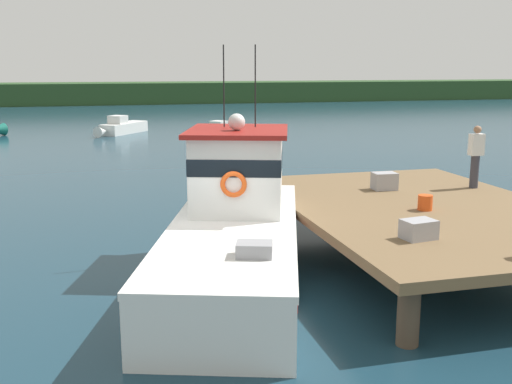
{
  "coord_description": "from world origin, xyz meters",
  "views": [
    {
      "loc": [
        -2.4,
        -12.14,
        4.34
      ],
      "look_at": [
        1.2,
        1.53,
        1.4
      ],
      "focal_mm": 42.62,
      "sensor_mm": 36.0,
      "label": 1
    }
  ],
  "objects_px": {
    "crate_stack_near_edge": "(384,181)",
    "main_fishing_boat": "(236,226)",
    "mooring_buoy_outer": "(212,189)",
    "moored_boat_mid_harbor": "(121,127)",
    "deckhand_by_the_boat": "(476,155)",
    "mooring_buoy_spare_mooring": "(217,132)",
    "moored_boat_near_channel": "(221,132)",
    "crate_single_by_cleat": "(419,229)",
    "bait_bucket": "(425,203)",
    "mooring_buoy_inshore": "(208,146)"
  },
  "relations": [
    {
      "from": "moored_boat_mid_harbor",
      "to": "mooring_buoy_inshore",
      "type": "distance_m",
      "value": 9.78
    },
    {
      "from": "deckhand_by_the_boat",
      "to": "mooring_buoy_outer",
      "type": "height_order",
      "value": "deckhand_by_the_boat"
    },
    {
      "from": "mooring_buoy_inshore",
      "to": "crate_stack_near_edge",
      "type": "bearing_deg",
      "value": -85.27
    },
    {
      "from": "main_fishing_boat",
      "to": "bait_bucket",
      "type": "xyz_separation_m",
      "value": [
        4.2,
        -0.47,
        0.36
      ]
    },
    {
      "from": "crate_single_by_cleat",
      "to": "bait_bucket",
      "type": "height_order",
      "value": "crate_single_by_cleat"
    },
    {
      "from": "deckhand_by_the_boat",
      "to": "mooring_buoy_spare_mooring",
      "type": "relative_size",
      "value": 5.0
    },
    {
      "from": "bait_bucket",
      "to": "moored_boat_near_channel",
      "type": "distance_m",
      "value": 24.77
    },
    {
      "from": "bait_bucket",
      "to": "deckhand_by_the_boat",
      "type": "bearing_deg",
      "value": 37.34
    },
    {
      "from": "moored_boat_mid_harbor",
      "to": "mooring_buoy_spare_mooring",
      "type": "height_order",
      "value": "moored_boat_mid_harbor"
    },
    {
      "from": "moored_boat_mid_harbor",
      "to": "mooring_buoy_spare_mooring",
      "type": "bearing_deg",
      "value": -19.31
    },
    {
      "from": "bait_bucket",
      "to": "moored_boat_mid_harbor",
      "type": "distance_m",
      "value": 29.19
    },
    {
      "from": "deckhand_by_the_boat",
      "to": "moored_boat_near_channel",
      "type": "relative_size",
      "value": 0.45
    },
    {
      "from": "crate_single_by_cleat",
      "to": "moored_boat_mid_harbor",
      "type": "height_order",
      "value": "crate_single_by_cleat"
    },
    {
      "from": "main_fishing_boat",
      "to": "mooring_buoy_spare_mooring",
      "type": "distance_m",
      "value": 26.55
    },
    {
      "from": "moored_boat_near_channel",
      "to": "mooring_buoy_inshore",
      "type": "height_order",
      "value": "moored_boat_near_channel"
    },
    {
      "from": "main_fishing_boat",
      "to": "crate_stack_near_edge",
      "type": "distance_m",
      "value": 4.76
    },
    {
      "from": "crate_single_by_cleat",
      "to": "mooring_buoy_outer",
      "type": "distance_m",
      "value": 10.54
    },
    {
      "from": "crate_stack_near_edge",
      "to": "moored_boat_near_channel",
      "type": "xyz_separation_m",
      "value": [
        0.25,
        22.42,
        -1.06
      ]
    },
    {
      "from": "crate_single_by_cleat",
      "to": "moored_boat_near_channel",
      "type": "bearing_deg",
      "value": 86.34
    },
    {
      "from": "bait_bucket",
      "to": "mooring_buoy_inshore",
      "type": "bearing_deg",
      "value": 93.71
    },
    {
      "from": "main_fishing_boat",
      "to": "mooring_buoy_spare_mooring",
      "type": "relative_size",
      "value": 30.34
    },
    {
      "from": "crate_single_by_cleat",
      "to": "crate_stack_near_edge",
      "type": "distance_m",
      "value": 4.58
    },
    {
      "from": "bait_bucket",
      "to": "mooring_buoy_inshore",
      "type": "relative_size",
      "value": 0.94
    },
    {
      "from": "main_fishing_boat",
      "to": "deckhand_by_the_boat",
      "type": "bearing_deg",
      "value": 12.31
    },
    {
      "from": "moored_boat_mid_harbor",
      "to": "mooring_buoy_outer",
      "type": "height_order",
      "value": "moored_boat_mid_harbor"
    },
    {
      "from": "crate_single_by_cleat",
      "to": "mooring_buoy_outer",
      "type": "xyz_separation_m",
      "value": [
        -1.96,
        10.29,
        -1.15
      ]
    },
    {
      "from": "crate_single_by_cleat",
      "to": "mooring_buoy_outer",
      "type": "height_order",
      "value": "crate_single_by_cleat"
    },
    {
      "from": "moored_boat_near_channel",
      "to": "moored_boat_mid_harbor",
      "type": "bearing_deg",
      "value": 146.07
    },
    {
      "from": "crate_stack_near_edge",
      "to": "bait_bucket",
      "type": "height_order",
      "value": "crate_stack_near_edge"
    },
    {
      "from": "mooring_buoy_spare_mooring",
      "to": "mooring_buoy_inshore",
      "type": "distance_m",
      "value": 7.02
    },
    {
      "from": "mooring_buoy_outer",
      "to": "moored_boat_mid_harbor",
      "type": "bearing_deg",
      "value": 96.02
    },
    {
      "from": "bait_bucket",
      "to": "mooring_buoy_inshore",
      "type": "height_order",
      "value": "bait_bucket"
    },
    {
      "from": "moored_boat_near_channel",
      "to": "bait_bucket",
      "type": "bearing_deg",
      "value": -90.95
    },
    {
      "from": "crate_single_by_cleat",
      "to": "moored_boat_near_channel",
      "type": "xyz_separation_m",
      "value": [
        1.71,
        26.77,
        -1.01
      ]
    },
    {
      "from": "crate_stack_near_edge",
      "to": "main_fishing_boat",
      "type": "bearing_deg",
      "value": -156.99
    },
    {
      "from": "moored_boat_near_channel",
      "to": "mooring_buoy_outer",
      "type": "relative_size",
      "value": 7.7
    },
    {
      "from": "moored_boat_near_channel",
      "to": "mooring_buoy_spare_mooring",
      "type": "bearing_deg",
      "value": 85.81
    },
    {
      "from": "crate_stack_near_edge",
      "to": "mooring_buoy_inshore",
      "type": "height_order",
      "value": "crate_stack_near_edge"
    },
    {
      "from": "moored_boat_mid_harbor",
      "to": "mooring_buoy_outer",
      "type": "xyz_separation_m",
      "value": [
        2.15,
        -20.4,
        -0.18
      ]
    },
    {
      "from": "main_fishing_boat",
      "to": "mooring_buoy_outer",
      "type": "bearing_deg",
      "value": 83.15
    },
    {
      "from": "moored_boat_mid_harbor",
      "to": "mooring_buoy_inshore",
      "type": "bearing_deg",
      "value": -65.01
    },
    {
      "from": "main_fishing_boat",
      "to": "moored_boat_near_channel",
      "type": "height_order",
      "value": "main_fishing_boat"
    },
    {
      "from": "mooring_buoy_outer",
      "to": "mooring_buoy_spare_mooring",
      "type": "relative_size",
      "value": 1.43
    },
    {
      "from": "moored_boat_mid_harbor",
      "to": "mooring_buoy_outer",
      "type": "bearing_deg",
      "value": -83.98
    },
    {
      "from": "bait_bucket",
      "to": "crate_stack_near_edge",
      "type": "bearing_deg",
      "value": 86.01
    },
    {
      "from": "deckhand_by_the_boat",
      "to": "mooring_buoy_spare_mooring",
      "type": "bearing_deg",
      "value": 94.64
    },
    {
      "from": "main_fishing_boat",
      "to": "crate_single_by_cleat",
      "type": "height_order",
      "value": "main_fishing_boat"
    },
    {
      "from": "bait_bucket",
      "to": "moored_boat_near_channel",
      "type": "bearing_deg",
      "value": 89.05
    },
    {
      "from": "crate_single_by_cleat",
      "to": "bait_bucket",
      "type": "relative_size",
      "value": 1.76
    },
    {
      "from": "crate_single_by_cleat",
      "to": "bait_bucket",
      "type": "distance_m",
      "value": 2.4
    }
  ]
}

